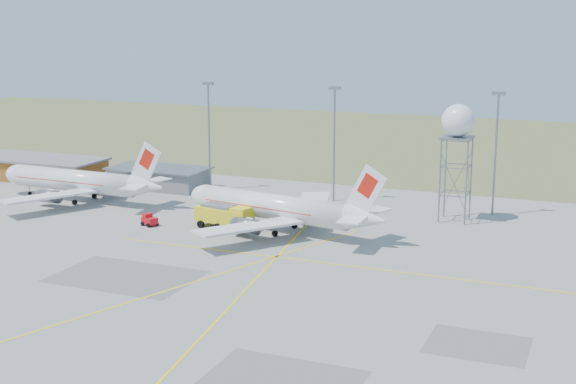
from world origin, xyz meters
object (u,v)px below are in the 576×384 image
at_px(radar_tower, 457,156).
at_px(airliner_far, 78,181).
at_px(airliner_main, 277,208).
at_px(fire_truck, 225,217).
at_px(baggage_tug, 149,221).

bearing_deg(radar_tower, airliner_far, -169.90).
xyz_separation_m(airliner_main, fire_truck, (-8.02, -1.77, -1.84)).
bearing_deg(fire_truck, radar_tower, 40.98).
bearing_deg(fire_truck, airliner_far, 178.12).
xyz_separation_m(fire_truck, baggage_tug, (-11.97, -2.93, -1.10)).
xyz_separation_m(radar_tower, fire_truck, (-31.83, -18.82, -8.78)).
relative_size(airliner_main, baggage_tug, 12.24).
distance_m(radar_tower, fire_truck, 38.01).
bearing_deg(airliner_main, radar_tower, -134.06).
xyz_separation_m(airliner_far, baggage_tug, (21.23, -10.16, -2.87)).
bearing_deg(fire_truck, baggage_tug, -155.85).
height_order(airliner_far, radar_tower, radar_tower).
xyz_separation_m(airliner_far, radar_tower, (65.04, 11.59, 7.02)).
bearing_deg(radar_tower, airliner_main, -144.40).
distance_m(airliner_main, fire_truck, 8.41).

